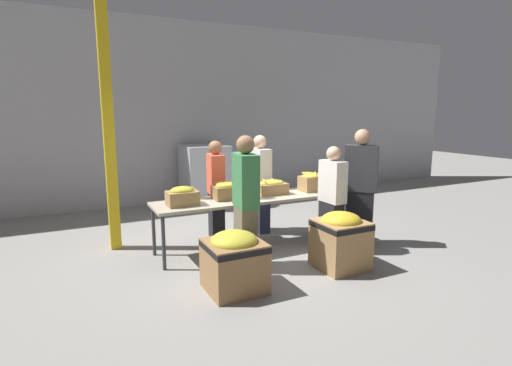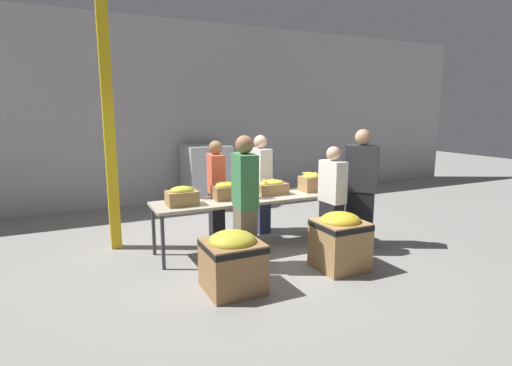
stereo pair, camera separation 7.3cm
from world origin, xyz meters
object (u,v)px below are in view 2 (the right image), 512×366
object	(u,v)px
volunteer_4	(216,191)
banana_box_0	(182,196)
banana_box_2	(272,187)
donation_bin_0	(233,259)
volunteer_0	(260,185)
support_pillar	(108,115)
volunteer_2	(361,188)
banana_box_1	(229,190)
sorting_table	(253,200)
donation_bin_1	(340,239)
volunteer_3	(332,200)
banana_box_3	(313,182)
pallet_stack_0	(216,178)
pallet_stack_1	(206,176)
volunteer_1	(245,204)

from	to	relation	value
volunteer_4	banana_box_0	bearing A→B (deg)	-41.19
banana_box_2	volunteer_4	world-z (taller)	volunteer_4
banana_box_2	donation_bin_0	size ratio (longest dim) A/B	0.64
volunteer_0	support_pillar	world-z (taller)	support_pillar
banana_box_0	support_pillar	xyz separation A→B (m)	(-0.80, 0.91, 1.09)
banana_box_0	volunteer_2	distance (m)	2.69
banana_box_1	donation_bin_0	world-z (taller)	banana_box_1
sorting_table	donation_bin_1	bearing A→B (deg)	-61.76
banana_box_2	volunteer_3	bearing A→B (deg)	-48.84
banana_box_3	banana_box_0	bearing A→B (deg)	-178.47
volunteer_4	support_pillar	world-z (taller)	support_pillar
volunteer_4	donation_bin_0	distance (m)	1.93
volunteer_0	donation_bin_1	bearing A→B (deg)	5.47
volunteer_2	donation_bin_0	xyz separation A→B (m)	(-2.38, -0.65, -0.52)
banana_box_3	volunteer_0	xyz separation A→B (m)	(-0.62, 0.65, -0.11)
banana_box_0	pallet_stack_0	xyz separation A→B (m)	(1.56, 2.99, -0.33)
banana_box_2	support_pillar	size ratio (longest dim) A/B	0.11
volunteer_3	donation_bin_1	size ratio (longest dim) A/B	2.05
volunteer_0	donation_bin_0	xyz separation A→B (m)	(-1.30, -1.92, -0.45)
donation_bin_0	pallet_stack_1	world-z (taller)	pallet_stack_1
banana_box_3	volunteer_2	distance (m)	0.78
volunteer_1	volunteer_3	xyz separation A→B (m)	(1.43, 0.07, -0.10)
volunteer_1	volunteer_3	distance (m)	1.43
volunteer_4	banana_box_3	bearing A→B (deg)	77.79
volunteer_0	volunteer_1	size ratio (longest dim) A/B	0.95
sorting_table	banana_box_3	size ratio (longest dim) A/B	7.73
donation_bin_0	banana_box_0	bearing A→B (deg)	101.55
volunteer_2	volunteer_4	distance (m)	2.25
volunteer_0	sorting_table	bearing A→B (deg)	-35.02
banana_box_1	donation_bin_0	distance (m)	1.50
volunteer_0	volunteer_4	distance (m)	0.84
banana_box_0	donation_bin_1	distance (m)	2.21
banana_box_1	volunteer_3	world-z (taller)	volunteer_3
pallet_stack_1	sorting_table	bearing A→B (deg)	-94.74
volunteer_3	support_pillar	xyz separation A→B (m)	(-2.88, 1.51, 1.23)
banana_box_2	volunteer_2	xyz separation A→B (m)	(1.18, -0.68, -0.00)
banana_box_0	pallet_stack_1	bearing A→B (deg)	65.81
sorting_table	volunteer_4	bearing A→B (deg)	123.74
banana_box_3	volunteer_2	bearing A→B (deg)	-53.47
volunteer_3	support_pillar	size ratio (longest dim) A/B	0.39
banana_box_0	donation_bin_0	world-z (taller)	banana_box_0
support_pillar	pallet_stack_0	world-z (taller)	support_pillar
banana_box_1	pallet_stack_1	bearing A→B (deg)	78.19
donation_bin_1	pallet_stack_1	size ratio (longest dim) A/B	0.57
sorting_table	volunteer_2	size ratio (longest dim) A/B	1.67
banana_box_0	volunteer_1	world-z (taller)	volunteer_1
banana_box_3	volunteer_3	bearing A→B (deg)	-97.92
volunteer_3	volunteer_4	bearing A→B (deg)	45.96
volunteer_2	pallet_stack_0	bearing A→B (deg)	-27.02
support_pillar	sorting_table	bearing A→B (deg)	-24.73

